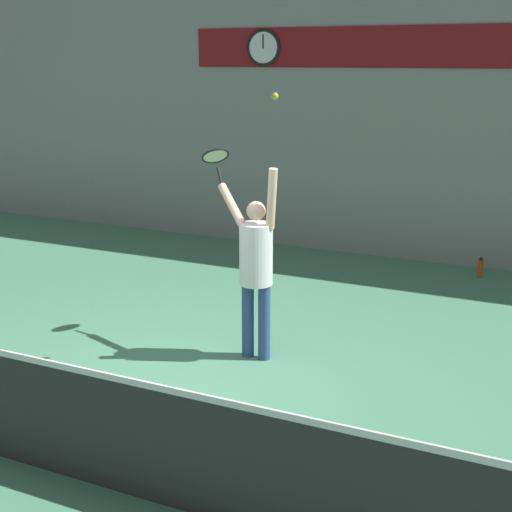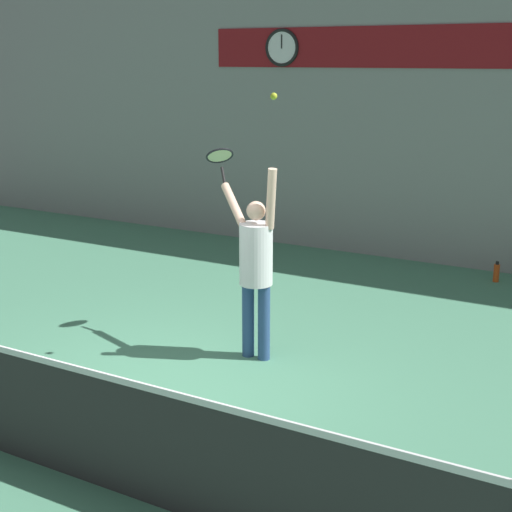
% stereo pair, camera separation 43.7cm
% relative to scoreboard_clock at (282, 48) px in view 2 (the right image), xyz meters
% --- Properties ---
extents(ground_plane, '(18.00, 18.00, 0.00)m').
position_rel_scoreboard_clock_xyz_m(ground_plane, '(1.56, -5.84, -3.28)').
color(ground_plane, '#4C8C6B').
extents(back_wall, '(18.00, 0.10, 5.00)m').
position_rel_scoreboard_clock_xyz_m(back_wall, '(1.56, 0.08, -0.78)').
color(back_wall, gray).
rests_on(back_wall, ground_plane).
extents(sponsor_banner, '(5.53, 0.02, 0.62)m').
position_rel_scoreboard_clock_xyz_m(sponsor_banner, '(1.56, 0.02, -0.00)').
color(sponsor_banner, maroon).
extents(scoreboard_clock, '(0.60, 0.05, 0.60)m').
position_rel_scoreboard_clock_xyz_m(scoreboard_clock, '(0.00, 0.00, 0.00)').
color(scoreboard_clock, white).
extents(court_net, '(7.10, 0.07, 1.06)m').
position_rel_scoreboard_clock_xyz_m(court_net, '(1.56, -7.18, -2.78)').
color(court_net, '#333333').
rests_on(court_net, ground_plane).
extents(tennis_player, '(0.89, 0.56, 2.08)m').
position_rel_scoreboard_clock_xyz_m(tennis_player, '(1.95, -4.49, -2.22)').
color(tennis_player, '#2D4C7F').
rests_on(tennis_player, ground_plane).
extents(tennis_racket, '(0.41, 0.41, 0.41)m').
position_rel_scoreboard_clock_xyz_m(tennis_racket, '(1.25, -4.02, -1.22)').
color(tennis_racket, black).
extents(tennis_ball, '(0.07, 0.07, 0.07)m').
position_rel_scoreboard_clock_xyz_m(tennis_ball, '(2.20, -4.59, -0.51)').
color(tennis_ball, '#CCDB2D').
extents(water_bottle, '(0.08, 0.08, 0.30)m').
position_rel_scoreboard_clock_xyz_m(water_bottle, '(3.73, -0.48, -3.15)').
color(water_bottle, '#D84C19').
rests_on(water_bottle, ground_plane).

